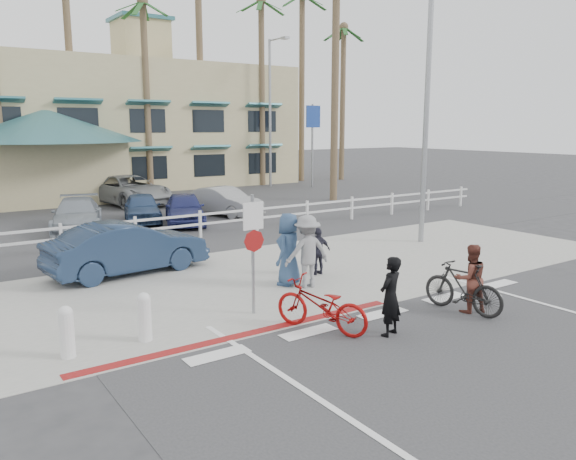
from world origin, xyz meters
TOP-DOWN VIEW (x-y plane):
  - ground at (0.00, 0.00)m, footprint 140.00×140.00m
  - bike_path at (0.00, -2.00)m, footprint 12.00×16.00m
  - sidewalk_plaza at (0.00, 4.50)m, footprint 22.00×7.00m
  - cross_street at (0.00, 8.50)m, footprint 40.00×5.00m
  - parking_lot at (0.00, 18.00)m, footprint 50.00×16.00m
  - curb_red at (-3.00, 1.20)m, footprint 7.00×0.25m
  - rail_fence at (0.50, 10.50)m, footprint 29.40×0.16m
  - building at (2.00, 31.00)m, footprint 28.00×16.00m
  - sign_post at (-2.30, 2.20)m, footprint 0.50×0.10m
  - bollard_0 at (-4.80, 2.00)m, footprint 0.26×0.26m
  - bollard_1 at (-6.20, 2.00)m, footprint 0.26×0.26m
  - streetlight_0 at (6.50, 5.50)m, footprint 0.60×2.00m
  - streetlight_1 at (12.00, 24.00)m, footprint 0.60×2.00m
  - info_sign at (14.00, 22.00)m, footprint 1.20×0.16m
  - palm_4 at (0.00, 26.00)m, footprint 4.00×4.00m
  - palm_5 at (4.00, 25.00)m, footprint 4.00×4.00m
  - palm_6 at (8.00, 26.00)m, footprint 4.00×4.00m
  - palm_7 at (12.00, 25.00)m, footprint 4.00×4.00m
  - palm_8 at (16.00, 26.00)m, footprint 4.00×4.00m
  - palm_9 at (19.00, 25.00)m, footprint 4.00×4.00m
  - palm_11 at (11.00, 16.00)m, footprint 4.00×4.00m
  - bike_red at (-1.74, 0.54)m, footprint 1.45×2.13m
  - rider_red at (-0.78, -0.39)m, footprint 0.66×0.53m
  - bike_black at (1.53, -0.27)m, footprint 0.83×1.92m
  - rider_black at (1.65, -0.35)m, footprint 0.89×0.81m
  - pedestrian_a at (-0.14, 3.20)m, footprint 1.27×0.83m
  - pedestrian_child at (0.82, 3.99)m, footprint 0.77×0.33m
  - pedestrian_b at (-0.41, 3.63)m, footprint 1.08×0.98m
  - car_white_sedan at (-3.42, 7.06)m, footprint 4.49×2.00m
  - lot_car_1 at (-2.95, 14.39)m, footprint 2.95×4.65m
  - lot_car_2 at (-0.15, 14.98)m, footprint 2.39×3.84m
  - lot_car_3 at (3.53, 14.58)m, footprint 2.43×4.12m
  - lot_car_5 at (1.17, 20.50)m, footprint 3.52×5.81m
  - lot_car_6 at (1.12, 13.49)m, footprint 2.77×4.11m

SIDE VIEW (x-z plane):
  - ground at x=0.00m, z-range 0.00..0.00m
  - parking_lot at x=0.00m, z-range 0.00..0.01m
  - bike_path at x=0.00m, z-range 0.00..0.01m
  - cross_street at x=0.00m, z-range 0.00..0.01m
  - sidewalk_plaza at x=0.00m, z-range 0.00..0.01m
  - curb_red at x=-3.00m, z-range 0.00..0.02m
  - bollard_0 at x=-4.80m, z-range 0.00..0.95m
  - bollard_1 at x=-6.20m, z-range 0.00..0.95m
  - rail_fence at x=0.50m, z-range 0.00..1.00m
  - bike_red at x=-1.74m, z-range 0.00..1.06m
  - bike_black at x=1.53m, z-range 0.00..1.12m
  - lot_car_2 at x=-0.15m, z-range 0.00..1.22m
  - lot_car_1 at x=-2.95m, z-range 0.00..1.25m
  - lot_car_3 at x=3.53m, z-range 0.00..1.28m
  - lot_car_6 at x=1.12m, z-range 0.00..1.30m
  - pedestrian_child at x=0.82m, z-range 0.00..1.31m
  - car_white_sedan at x=-3.42m, z-range 0.00..1.43m
  - lot_car_5 at x=1.17m, z-range 0.00..1.51m
  - rider_black at x=1.65m, z-range 0.00..1.51m
  - rider_red at x=-0.78m, z-range 0.00..1.57m
  - pedestrian_a at x=-0.14m, z-range 0.00..1.84m
  - pedestrian_b at x=-0.41m, z-range 0.00..1.86m
  - sign_post at x=-2.30m, z-range 0.00..2.90m
  - info_sign at x=14.00m, z-range 0.00..5.60m
  - streetlight_0 at x=6.50m, z-range 0.00..9.00m
  - streetlight_1 at x=12.00m, z-range 0.00..9.50m
  - building at x=2.00m, z-range 0.00..11.30m
  - palm_5 at x=4.00m, z-range 0.00..13.00m
  - palm_9 at x=19.00m, z-range 0.00..13.00m
  - palm_7 at x=12.00m, z-range 0.00..14.00m
  - palm_11 at x=11.00m, z-range 0.00..14.00m
  - palm_4 at x=0.00m, z-range 0.00..15.00m
  - palm_8 at x=16.00m, z-range 0.00..15.00m
  - palm_6 at x=8.00m, z-range 0.00..17.00m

